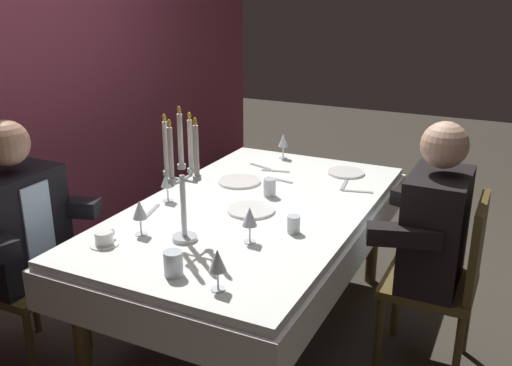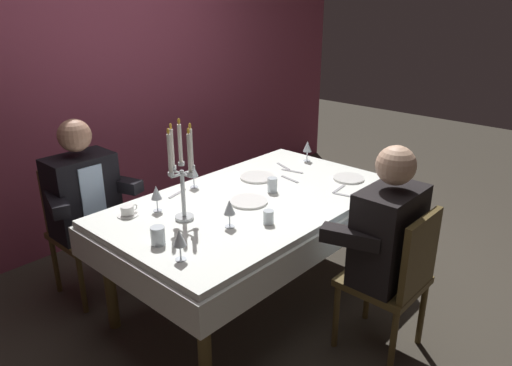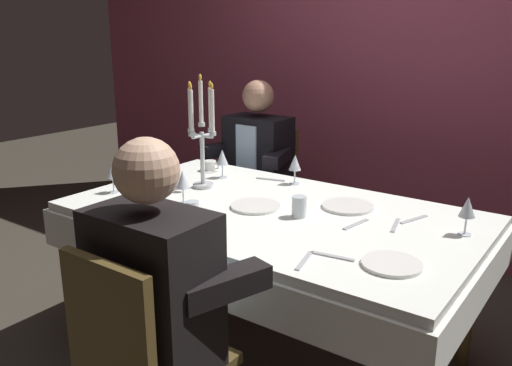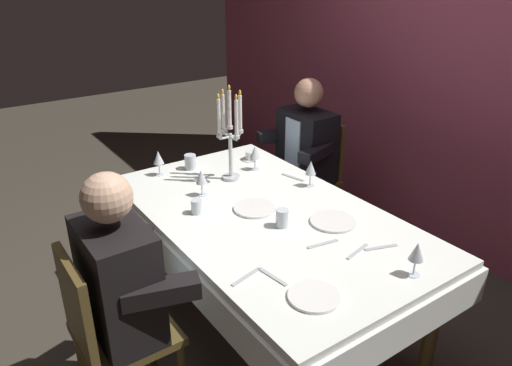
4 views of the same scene
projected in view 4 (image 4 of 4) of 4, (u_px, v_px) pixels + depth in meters
name	position (u px, v px, depth m)	size (l,w,h in m)	color
ground_plane	(265.00, 320.00, 2.96)	(12.00, 12.00, 0.00)	#3A342B
back_wall	(467.00, 66.00, 3.26)	(6.00, 0.12, 2.70)	#8C3A51
dining_table	(266.00, 232.00, 2.70)	(1.94, 1.14, 0.74)	white
candelabra	(230.00, 136.00, 2.95)	(0.19, 0.19, 0.60)	silver
dinner_plate_0	(333.00, 221.00, 2.55)	(0.24, 0.24, 0.01)	white
dinner_plate_1	(255.00, 208.00, 2.68)	(0.24, 0.24, 0.01)	white
dinner_plate_2	(314.00, 296.00, 1.98)	(0.22, 0.22, 0.01)	white
wine_glass_0	(311.00, 169.00, 2.92)	(0.07, 0.07, 0.16)	silver
wine_glass_1	(417.00, 253.00, 2.08)	(0.07, 0.07, 0.16)	silver
wine_glass_2	(255.00, 153.00, 3.15)	(0.07, 0.07, 0.16)	silver
wine_glass_3	(158.00, 158.00, 3.07)	(0.07, 0.07, 0.16)	silver
wine_glass_4	(201.00, 177.00, 2.80)	(0.07, 0.07, 0.16)	silver
water_tumbler_0	(190.00, 162.00, 3.19)	(0.07, 0.07, 0.10)	silver
water_tumbler_1	(282.00, 218.00, 2.50)	(0.07, 0.07, 0.10)	silver
water_tumbler_2	(197.00, 207.00, 2.63)	(0.06, 0.06, 0.08)	silver
coffee_cup_0	(251.00, 156.00, 3.35)	(0.13, 0.12, 0.06)	white
spoon_0	(381.00, 247.00, 2.32)	(0.17, 0.02, 0.01)	#B7B7BC
fork_1	(357.00, 251.00, 2.29)	(0.17, 0.02, 0.01)	#B7B7BC
fork_2	(293.00, 177.00, 3.07)	(0.17, 0.02, 0.01)	#B7B7BC
fork_3	(273.00, 277.00, 2.11)	(0.17, 0.02, 0.01)	#B7B7BC
spoon_4	(323.00, 244.00, 2.35)	(0.17, 0.02, 0.01)	#B7B7BC
fork_5	(246.00, 277.00, 2.11)	(0.17, 0.02, 0.01)	#B7B7BC
seated_diner_0	(307.00, 145.00, 3.63)	(0.63, 0.48, 1.24)	brown
seated_diner_1	(117.00, 281.00, 2.09)	(0.63, 0.48, 1.24)	brown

